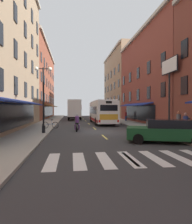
% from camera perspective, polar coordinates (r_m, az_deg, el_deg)
% --- Properties ---
extents(ground_plane, '(34.80, 80.00, 0.10)m').
position_cam_1_polar(ground_plane, '(18.56, 0.63, -5.84)').
color(ground_plane, '#333335').
extents(lane_centre_dashes, '(0.14, 73.90, 0.01)m').
position_cam_1_polar(lane_centre_dashes, '(18.30, 0.74, -5.77)').
color(lane_centre_dashes, '#DBCC4C').
rests_on(lane_centre_dashes, ground).
extents(crosswalk_near, '(7.10, 2.80, 0.01)m').
position_cam_1_polar(crosswalk_near, '(8.90, 9.74, -13.12)').
color(crosswalk_near, silver).
rests_on(crosswalk_near, ground).
extents(sidewalk_left, '(3.00, 80.00, 0.14)m').
position_cam_1_polar(sidewalk_left, '(18.68, -17.69, -5.48)').
color(sidewalk_left, '#A39E93').
rests_on(sidewalk_left, ground).
extents(sidewalk_right, '(3.00, 80.00, 0.14)m').
position_cam_1_polar(sidewalk_right, '(20.21, 17.51, -4.98)').
color(sidewalk_right, '#A39E93').
rests_on(sidewalk_right, ground).
extents(billboard_sign, '(0.40, 3.04, 6.94)m').
position_cam_1_polar(billboard_sign, '(20.91, 20.44, 10.03)').
color(billboard_sign, black).
rests_on(billboard_sign, sidewalk_right).
extents(transit_bus, '(2.73, 11.51, 3.25)m').
position_cam_1_polar(transit_bus, '(28.60, 1.64, 0.10)').
color(transit_bus, white).
rests_on(transit_bus, ground).
extents(box_truck, '(2.60, 6.85, 3.74)m').
position_cam_1_polar(box_truck, '(37.55, -6.19, 0.67)').
color(box_truck, black).
rests_on(box_truck, ground).
extents(sedan_near, '(5.07, 3.26, 1.48)m').
position_cam_1_polar(sedan_near, '(13.33, 19.40, -5.17)').
color(sedan_near, '#144723').
rests_on(sedan_near, ground).
extents(sedan_mid, '(1.99, 4.72, 1.31)m').
position_cam_1_polar(sedan_mid, '(46.30, -6.42, -0.80)').
color(sedan_mid, '#144723').
rests_on(sedan_mid, ground).
extents(motorcycle_rider, '(0.62, 2.07, 1.66)m').
position_cam_1_polar(motorcycle_rider, '(19.02, -5.49, -3.38)').
color(motorcycle_rider, black).
rests_on(motorcycle_rider, ground).
extents(bicycle_near, '(1.69, 0.52, 0.91)m').
position_cam_1_polar(bicycle_near, '(20.71, -13.05, -3.62)').
color(bicycle_near, black).
rests_on(bicycle_near, sidewalk_left).
extents(pedestrian_near, '(0.52, 0.41, 1.72)m').
position_cam_1_polar(pedestrian_near, '(15.95, 24.48, -3.10)').
color(pedestrian_near, black).
rests_on(pedestrian_near, sidewalk_right).
extents(pedestrian_mid, '(0.36, 0.36, 1.83)m').
position_cam_1_polar(pedestrian_mid, '(17.48, 22.80, -2.60)').
color(pedestrian_mid, navy).
rests_on(pedestrian_mid, sidewalk_right).
extents(pedestrian_far, '(0.36, 0.36, 1.63)m').
position_cam_1_polar(pedestrian_far, '(33.10, 8.61, -1.05)').
color(pedestrian_far, navy).
rests_on(pedestrian_far, sidewalk_right).
extents(street_lamp_twin, '(1.42, 0.32, 5.49)m').
position_cam_1_polar(street_lamp_twin, '(17.00, -14.95, 4.37)').
color(street_lamp_twin, black).
rests_on(street_lamp_twin, sidewalk_left).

